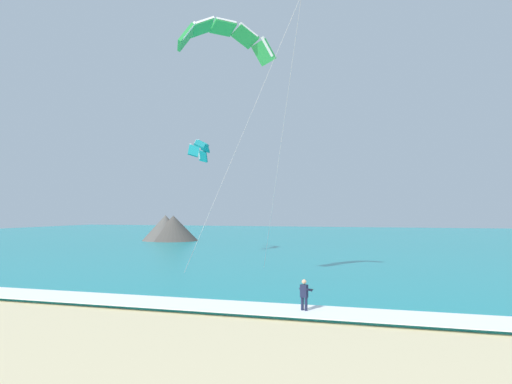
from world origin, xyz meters
The scene contains 7 objects.
sea centered at (0.00, 74.89, 0.10)m, with size 200.00×120.00×0.20m, color teal.
surf_foam centered at (0.00, 15.89, 0.22)m, with size 200.00×2.82×0.04m, color white.
surfboard centered at (-1.87, 15.94, 0.03)m, with size 0.89×1.47×0.09m.
kitesurfer centered at (-1.86, 15.96, 0.94)m, with size 0.64×0.63×1.69m.
kite_primary centered at (-8.08, 21.98, 16.14)m, with size 8.54×8.19×16.00m.
kite_distant centered at (-18.34, 41.91, 11.88)m, with size 2.46×6.16×2.26m.
headland_left centered at (-31.94, 61.83, 1.95)m, with size 9.37×9.37×4.27m.
Camera 1 is at (2.22, -5.84, 4.89)m, focal length 32.76 mm.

